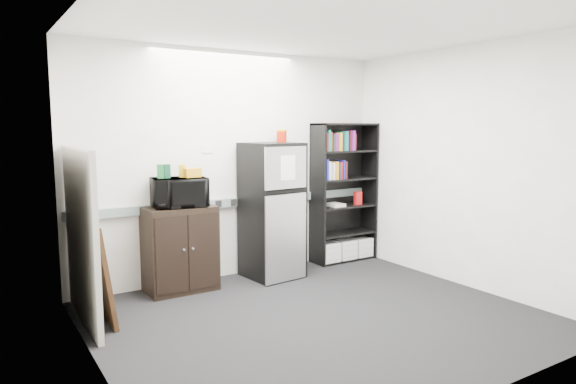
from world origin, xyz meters
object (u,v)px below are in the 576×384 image
object	(u,v)px
microwave	(179,192)
refrigerator	(272,210)
bookshelf	(344,194)
cabinet	(180,249)
cubicle_partition	(81,236)

from	to	relation	value
microwave	refrigerator	size ratio (longest dim) A/B	0.35
microwave	refrigerator	world-z (taller)	refrigerator
bookshelf	cabinet	size ratio (longest dim) A/B	1.97
bookshelf	cubicle_partition	size ratio (longest dim) A/B	1.14
bookshelf	refrigerator	size ratio (longest dim) A/B	1.14
microwave	refrigerator	distance (m)	1.17
bookshelf	cubicle_partition	distance (m)	3.46
cabinet	microwave	xyz separation A→B (m)	(-0.00, -0.02, 0.63)
cabinet	refrigerator	world-z (taller)	refrigerator
bookshelf	refrigerator	bearing A→B (deg)	-173.14
cabinet	microwave	distance (m)	0.63
cabinet	refrigerator	distance (m)	1.19
bookshelf	cabinet	bearing A→B (deg)	-178.42
microwave	cabinet	bearing A→B (deg)	97.78
cabinet	refrigerator	xyz separation A→B (m)	(1.13, -0.08, 0.34)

